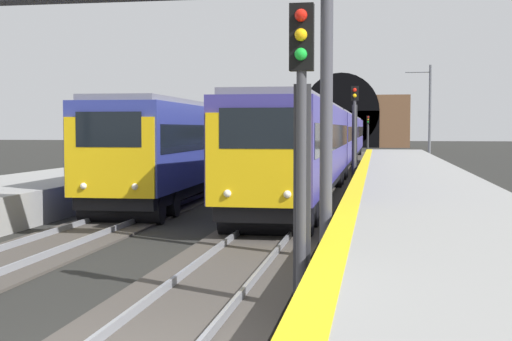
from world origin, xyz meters
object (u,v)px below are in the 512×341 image
at_px(railway_signal_mid, 354,127).
at_px(overhead_signal_gantry, 136,32).
at_px(catenary_mast_near, 429,113).
at_px(railway_signal_far, 368,130).
at_px(train_main_approaching, 333,138).
at_px(railway_signal_near, 301,127).
at_px(train_adjacent_platform, 231,141).

relative_size(railway_signal_mid, overhead_signal_gantry, 0.57).
xyz_separation_m(overhead_signal_gantry, catenary_mast_near, (44.96, -9.78, -0.94)).
bearing_deg(railway_signal_far, train_main_approaching, -2.35).
height_order(train_main_approaching, railway_signal_far, railway_signal_far).
height_order(railway_signal_far, overhead_signal_gantry, overhead_signal_gantry).
xyz_separation_m(railway_signal_near, overhead_signal_gantry, (4.51, 4.31, 2.18)).
distance_m(railway_signal_near, catenary_mast_near, 49.78).
bearing_deg(railway_signal_mid, railway_signal_far, -180.00).
bearing_deg(railway_signal_mid, overhead_signal_gantry, -11.07).
height_order(train_adjacent_platform, overhead_signal_gantry, overhead_signal_gantry).
relative_size(train_main_approaching, overhead_signal_gantry, 6.94).
bearing_deg(train_adjacent_platform, overhead_signal_gantry, 4.76).
distance_m(railway_signal_far, catenary_mast_near, 32.35).
height_order(train_adjacent_platform, railway_signal_far, train_adjacent_platform).
xyz_separation_m(railway_signal_near, railway_signal_far, (81.32, 0.00, -0.19)).
bearing_deg(railway_signal_mid, train_main_approaching, -170.84).
height_order(railway_signal_far, catenary_mast_near, catenary_mast_near).
bearing_deg(railway_signal_near, train_adjacent_platform, -166.00).
height_order(railway_signal_mid, catenary_mast_near, catenary_mast_near).
xyz_separation_m(train_adjacent_platform, railway_signal_near, (-27.41, -6.84, 0.73)).
height_order(train_main_approaching, railway_signal_mid, railway_signal_mid).
height_order(overhead_signal_gantry, catenary_mast_near, catenary_mast_near).
xyz_separation_m(railway_signal_mid, railway_signal_far, (54.77, 0.00, -0.23)).
xyz_separation_m(railway_signal_near, catenary_mast_near, (49.47, -5.47, 1.24)).
bearing_deg(railway_signal_mid, railway_signal_near, 0.00).
xyz_separation_m(railway_signal_far, catenary_mast_near, (-31.85, -5.47, 1.42)).
xyz_separation_m(train_adjacent_platform, railway_signal_mid, (-0.86, -6.84, 0.77)).
distance_m(train_adjacent_platform, railway_signal_near, 28.26).
bearing_deg(railway_signal_mid, catenary_mast_near, 166.58).
distance_m(train_adjacent_platform, railway_signal_far, 54.34).
bearing_deg(railway_signal_near, overhead_signal_gantry, -136.28).
height_order(railway_signal_near, railway_signal_far, railway_signal_near).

